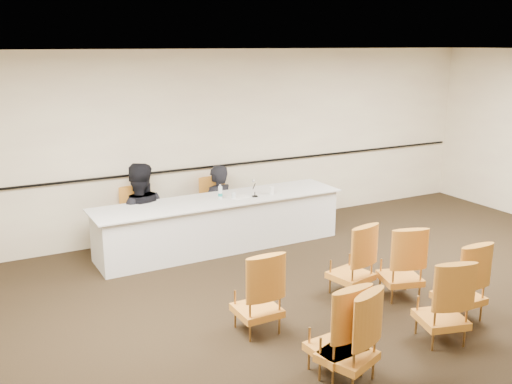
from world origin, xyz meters
TOP-DOWN VIEW (x-y plane):
  - floor at (0.00, 0.00)m, footprint 10.00×10.00m
  - ceiling at (0.00, 0.00)m, footprint 10.00×10.00m
  - wall_back at (0.00, 4.00)m, footprint 10.00×0.04m
  - wall_rail at (0.00, 3.96)m, footprint 9.80×0.04m
  - panel_table at (-0.55, 3.09)m, footprint 3.94×0.96m
  - panelist_main at (-0.34, 3.67)m, footprint 0.71×0.56m
  - panelist_main_chair at (-0.34, 3.67)m, footprint 0.51×0.51m
  - panelist_second at (-1.66, 3.65)m, footprint 1.02×0.87m
  - panelist_second_chair at (-1.66, 3.65)m, footprint 0.51×0.51m
  - papers at (-0.24, 3.04)m, footprint 0.34×0.28m
  - microphone at (-0.03, 2.95)m, footprint 0.14×0.20m
  - water_bottle at (-0.54, 3.10)m, footprint 0.07×0.07m
  - drinking_glass at (-0.35, 3.03)m, footprint 0.07×0.07m
  - coffee_cup at (0.28, 2.97)m, footprint 0.10×0.10m
  - aud_chair_front_left at (-1.30, 0.48)m, footprint 0.50×0.50m
  - aud_chair_front_mid at (0.19, 0.77)m, footprint 0.59×0.59m
  - aud_chair_front_right at (0.69, 0.42)m, footprint 0.62×0.62m
  - aud_chair_back_left at (-1.02, -0.61)m, footprint 0.54×0.54m
  - aud_chair_back_mid at (0.33, -0.62)m, footprint 0.62×0.62m
  - aud_chair_back_right at (0.90, -0.33)m, footprint 0.51×0.51m
  - aud_chair_extra at (-1.00, -0.76)m, footprint 0.64×0.64m

SIDE VIEW (x-z plane):
  - floor at x=0.00m, z-range 0.00..0.00m
  - panelist_main at x=-0.34m, z-range -0.51..1.18m
  - panel_table at x=-0.55m, z-range 0.00..0.79m
  - panelist_second at x=-1.66m, z-range -0.48..1.35m
  - panelist_main_chair at x=-0.34m, z-range 0.00..0.95m
  - panelist_second_chair at x=-1.66m, z-range 0.00..0.95m
  - aud_chair_front_left at x=-1.30m, z-range 0.00..0.95m
  - aud_chair_front_mid at x=0.19m, z-range 0.00..0.95m
  - aud_chair_front_right at x=0.69m, z-range 0.00..0.95m
  - aud_chair_back_left at x=-1.02m, z-range 0.00..0.95m
  - aud_chair_back_mid at x=0.33m, z-range 0.00..0.95m
  - aud_chair_back_right at x=0.90m, z-range 0.00..0.95m
  - aud_chair_extra at x=-1.00m, z-range 0.00..0.95m
  - papers at x=-0.24m, z-range 0.79..0.79m
  - drinking_glass at x=-0.35m, z-range 0.79..0.89m
  - coffee_cup at x=0.28m, z-range 0.79..0.91m
  - water_bottle at x=-0.54m, z-range 0.79..1.01m
  - microphone at x=-0.03m, z-range 0.79..1.04m
  - wall_rail at x=0.00m, z-range 1.09..1.11m
  - wall_back at x=0.00m, z-range 0.00..3.00m
  - ceiling at x=0.00m, z-range 3.00..3.00m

